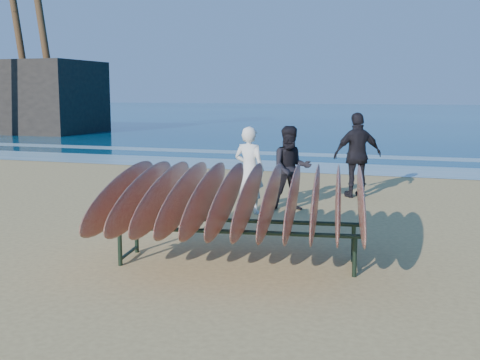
{
  "coord_description": "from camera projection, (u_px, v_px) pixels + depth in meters",
  "views": [
    {
      "loc": [
        2.73,
        -7.35,
        2.22
      ],
      "look_at": [
        0.0,
        0.8,
        0.95
      ],
      "focal_mm": 45.0,
      "sensor_mm": 36.0,
      "label": 1
    }
  ],
  "objects": [
    {
      "name": "foam_far",
      "position": [
        357.0,
        156.0,
        20.74
      ],
      "size": [
        160.0,
        160.0,
        0.0
      ],
      "primitive_type": "plane",
      "color": "white",
      "rests_on": "ground"
    },
    {
      "name": "ocean",
      "position": [
        413.0,
        114.0,
        59.67
      ],
      "size": [
        160.0,
        160.0,
        0.0
      ],
      "primitive_type": "plane",
      "color": "navy",
      "rests_on": "ground"
    },
    {
      "name": "person_dark_b",
      "position": [
        358.0,
        155.0,
        12.62
      ],
      "size": [
        1.12,
        0.91,
        1.79
      ],
      "primitive_type": "imported",
      "rotation": [
        0.0,
        0.0,
        3.68
      ],
      "color": "black",
      "rests_on": "ground"
    },
    {
      "name": "person_white",
      "position": [
        249.0,
        170.0,
        10.97
      ],
      "size": [
        0.63,
        0.46,
        1.59
      ],
      "primitive_type": "imported",
      "rotation": [
        0.0,
        0.0,
        2.99
      ],
      "color": "silver",
      "rests_on": "ground"
    },
    {
      "name": "surfboard_rack",
      "position": [
        238.0,
        198.0,
        7.69
      ],
      "size": [
        3.59,
        3.3,
        1.35
      ],
      "rotation": [
        0.0,
        0.0,
        0.16
      ],
      "color": "#1C2D21",
      "rests_on": "ground"
    },
    {
      "name": "person_dark_a",
      "position": [
        291.0,
        168.0,
        11.26
      ],
      "size": [
        0.94,
        0.85,
        1.59
      ],
      "primitive_type": "imported",
      "rotation": [
        0.0,
        0.0,
        0.4
      ],
      "color": "black",
      "rests_on": "ground"
    },
    {
      "name": "building",
      "position": [
        18.0,
        97.0,
        32.88
      ],
      "size": [
        8.61,
        4.78,
        3.83
      ],
      "primitive_type": "cube",
      "color": "#2D2823",
      "rests_on": "ground"
    },
    {
      "name": "ground",
      "position": [
        221.0,
        258.0,
        8.07
      ],
      "size": [
        120.0,
        120.0,
        0.0
      ],
      "primitive_type": "plane",
      "color": "tan",
      "rests_on": "ground"
    },
    {
      "name": "foam_near",
      "position": [
        340.0,
        168.0,
        17.45
      ],
      "size": [
        160.0,
        160.0,
        0.0
      ],
      "primitive_type": "plane",
      "color": "white",
      "rests_on": "ground"
    }
  ]
}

